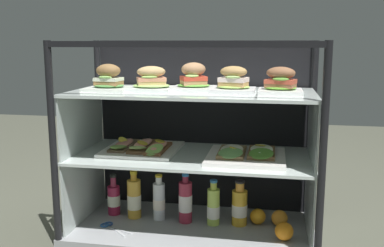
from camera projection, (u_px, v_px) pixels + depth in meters
ground_plane at (192, 236)px, 2.10m from camera, size 6.00×6.00×0.02m
case_base_deck at (192, 229)px, 2.10m from camera, size 1.13×0.54×0.04m
case_frame at (198, 126)px, 2.17m from camera, size 1.13×0.54×0.90m
riser_lower_tier at (192, 192)px, 2.06m from camera, size 1.07×0.48×0.33m
shelf_lower_glass at (192, 156)px, 2.03m from camera, size 1.08×0.49×0.01m
riser_upper_tier at (192, 125)px, 2.01m from camera, size 1.07×0.48×0.28m
shelf_upper_glass at (192, 93)px, 1.98m from camera, size 1.08×0.49×0.01m
plated_roll_sandwich_center at (109, 80)px, 2.01m from camera, size 0.20×0.20×0.12m
plated_roll_sandwich_left_of_center at (151, 82)px, 2.01m from camera, size 0.20×0.20×0.11m
plated_roll_sandwich_far_left at (193, 80)px, 2.01m from camera, size 0.19×0.19×0.13m
plated_roll_sandwich_right_of_center at (233, 83)px, 1.93m from camera, size 0.19×0.19×0.11m
plated_roll_sandwich_far_right at (280, 83)px, 1.88m from camera, size 0.18×0.18×0.11m
open_sandwich_tray_center at (142, 148)px, 2.09m from camera, size 0.34×0.34×0.06m
open_sandwich_tray_far_right at (247, 154)px, 1.96m from camera, size 0.34×0.34×0.06m
juice_bottle_front_middle at (114, 199)px, 2.22m from camera, size 0.06×0.06×0.20m
juice_bottle_front_second at (134, 199)px, 2.17m from camera, size 0.07×0.07×0.24m
juice_bottle_front_left_end at (159, 201)px, 2.15m from camera, size 0.06×0.06×0.22m
juice_bottle_back_left at (185, 202)px, 2.12m from camera, size 0.06×0.06×0.24m
juice_bottle_back_right at (213, 207)px, 2.09m from camera, size 0.06×0.06×0.22m
juice_bottle_front_right_end at (239, 207)px, 2.09m from camera, size 0.07×0.07×0.22m
orange_fruit_beside_bottles at (258, 216)px, 2.10m from camera, size 0.07×0.07×0.07m
orange_fruit_near_left_post at (280, 218)px, 2.08m from camera, size 0.08×0.08×0.08m
orange_fruit_rolled_forward at (284, 231)px, 1.93m from camera, size 0.08×0.08×0.08m
kitchen_scissors at (110, 226)px, 2.07m from camera, size 0.19×0.15×0.01m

